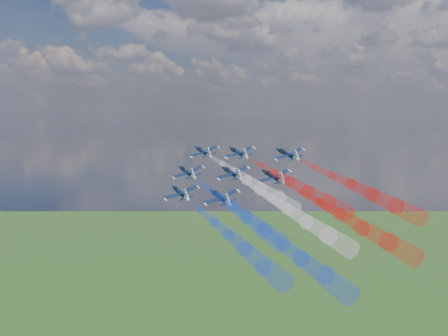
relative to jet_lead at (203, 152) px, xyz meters
The scene contains 16 objects.
jet_lead is the anchor object (origin of this frame).
trail_lead 30.48m from the jet_lead, 33.62° to the right, with size 4.53×48.95×4.53m, color white, non-canonical shape.
jet_inner_left 15.41m from the jet_lead, 79.55° to the right, with size 10.87×13.59×3.62m, color black, non-canonical shape.
trail_inner_left 42.80m from the jet_lead, 48.19° to the right, with size 4.53×48.95×4.53m, color blue, non-canonical shape.
jet_inner_right 13.64m from the jet_lead, ahead, with size 10.87×13.59×3.62m, color black, non-canonical shape.
trail_inner_right 42.40m from the jet_lead, 23.52° to the right, with size 4.53×48.95×4.53m, color red, non-canonical shape.
jet_outer_left 29.84m from the jet_lead, 72.54° to the right, with size 10.87×13.59×3.62m, color black, non-canonical shape.
trail_outer_left 56.99m from the jet_lead, 52.50° to the right, with size 4.53×48.95×4.53m, color blue, non-canonical shape.
jet_center_third 23.11m from the jet_lead, 36.38° to the right, with size 10.87×13.59×3.62m, color black, non-canonical shape.
trail_center_third 53.58m from the jet_lead, 34.81° to the right, with size 4.53×48.95×4.53m, color white, non-canonical shape.
jet_outer_right 29.98m from the jet_lead, ahead, with size 10.87×13.59×3.62m, color black, non-canonical shape.
trail_outer_right 56.85m from the jet_lead, 14.47° to the right, with size 4.53×48.95×4.53m, color red, non-canonical shape.
jet_rear_left 36.11m from the jet_lead, 51.02° to the right, with size 10.87×13.59×3.62m, color black, non-canonical shape.
trail_rear_left 65.82m from the jet_lead, 42.97° to the right, with size 4.53×48.95×4.53m, color blue, non-canonical shape.
jet_rear_right 33.55m from the jet_lead, 20.46° to the right, with size 10.87×13.59×3.62m, color black, non-canonical shape.
trail_rear_right 63.60m from the jet_lead, 26.70° to the right, with size 4.53×48.95×4.53m, color red, non-canonical shape.
Camera 1 is at (69.98, -128.52, 191.12)m, focal length 41.13 mm.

